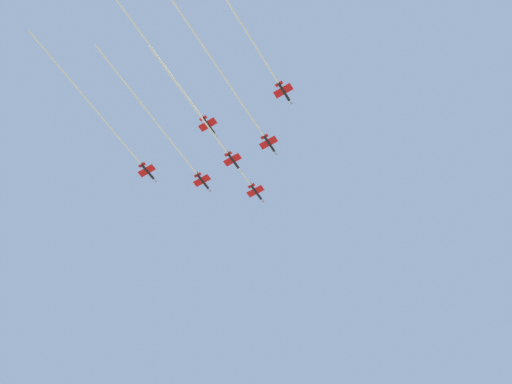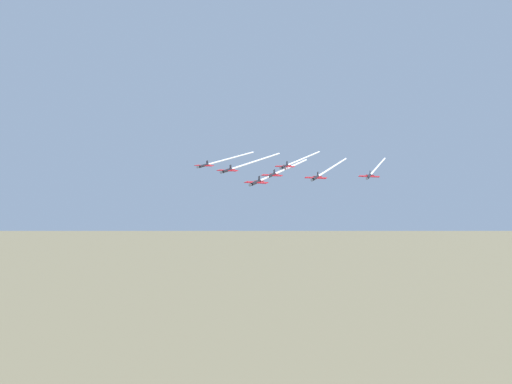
{
  "view_description": "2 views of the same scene",
  "coord_description": "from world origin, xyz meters",
  "views": [
    {
      "loc": [
        15.32,
        141.4,
        2.61
      ],
      "look_at": [
        -5.43,
        12.2,
        207.72
      ],
      "focal_mm": 37.16,
      "sensor_mm": 36.0,
      "label": 1
    },
    {
      "loc": [
        -77.34,
        -159.49,
        235.2
      ],
      "look_at": [
        0.24,
        25.59,
        201.93
      ],
      "focal_mm": 37.63,
      "sensor_mm": 36.0,
      "label": 2
    }
  ],
  "objects": [
    {
      "name": "jet_port_outer",
      "position": [
        20.63,
        42.36,
        207.8
      ],
      "size": [
        44.23,
        51.0,
        2.34
      ],
      "rotation": [
        0.0,
        0.0,
        2.43
      ],
      "color": "black"
    },
    {
      "name": "jet_lead",
      "position": [
        10.49,
        30.62,
        207.73
      ],
      "size": [
        49.79,
        57.44,
        2.34
      ],
      "rotation": [
        0.0,
        0.0,
        2.43
      ],
      "color": "black"
    },
    {
      "name": "jet_starboard_outer",
      "position": [
        61.75,
        36.0,
        206.82
      ],
      "size": [
        53.04,
        61.2,
        2.34
      ],
      "rotation": [
        0.0,
        0.0,
        2.43
      ],
      "color": "black"
    },
    {
      "name": "jet_starboard_inner",
      "position": [
        10.72,
        57.88,
        209.21
      ],
      "size": [
        54.21,
        62.55,
        2.34
      ],
      "rotation": [
        0.0,
        0.0,
        2.43
      ],
      "color": "black"
    },
    {
      "name": "jet_center_rear",
      "position": [
        6.53,
        80.01,
        208.56
      ],
      "size": [
        49.1,
        56.63,
        2.34
      ],
      "rotation": [
        0.0,
        0.0,
        2.43
      ],
      "color": "black"
    },
    {
      "name": "jet_port_trail",
      "position": [
        36.98,
        61.3,
        209.09
      ],
      "size": [
        52.22,
        60.26,
        2.34
      ],
      "rotation": [
        0.0,
        0.0,
        2.43
      ],
      "color": "black"
    },
    {
      "name": "jet_port_inner",
      "position": [
        36.83,
        34.14,
        207.81
      ],
      "size": [
        52.96,
        61.11,
        2.34
      ],
      "rotation": [
        0.0,
        0.0,
        2.43
      ],
      "color": "black"
    }
  ]
}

